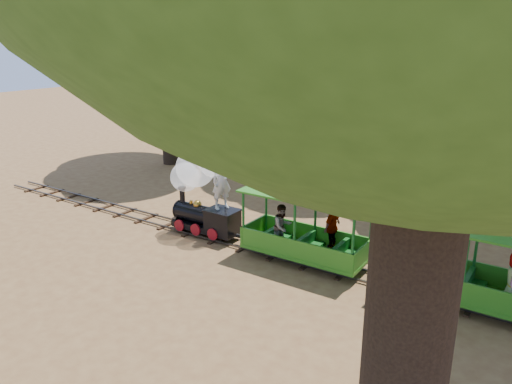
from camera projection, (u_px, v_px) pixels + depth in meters
The scene contains 10 objects.
ground at pixel (247, 246), 14.17m from camera, with size 90.00×90.00×0.00m, color olive.
track at pixel (247, 244), 14.14m from camera, with size 22.00×1.00×0.10m.
locomotive at pixel (202, 182), 14.62m from camera, with size 2.49×1.17×2.86m.
carriage_front at pixel (305, 234), 12.98m from camera, with size 3.41×1.46×1.77m.
carriage_rear at pixel (465, 272), 10.85m from camera, with size 3.41×1.39×1.77m.
oak_nw at pixel (163, 4), 21.41m from camera, with size 7.80×6.86×9.82m.
fence at pixel (358, 168), 20.35m from camera, with size 18.10×0.10×1.00m.
shrub_west at pixel (288, 146), 23.48m from camera, with size 2.22×1.71×1.54m, color #2D6B1E.
shrub_mid_w at pixel (299, 140), 23.06m from camera, with size 3.24×2.49×2.24m, color #2D6B1E.
shrub_mid_e at pixel (367, 157), 21.42m from camera, with size 2.14×1.65×1.48m, color #2D6B1E.
Camera 1 is at (7.45, -10.72, 5.71)m, focal length 35.00 mm.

